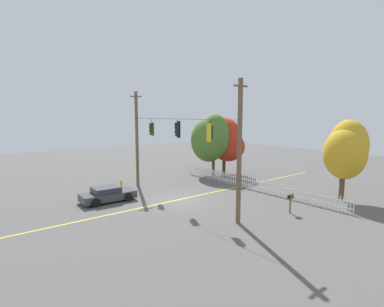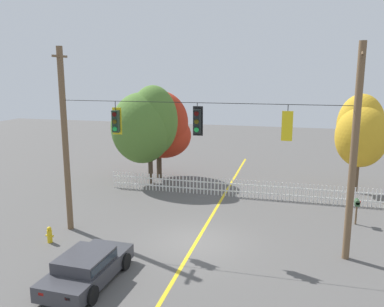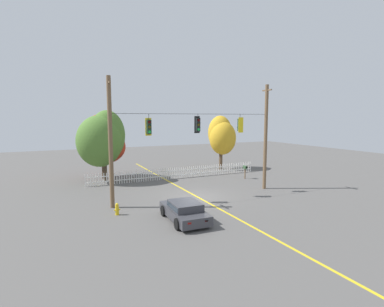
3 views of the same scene
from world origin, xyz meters
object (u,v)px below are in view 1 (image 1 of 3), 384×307
Objects in this scene: traffic_signal_eastbound_side at (210,132)px; traffic_signal_westbound_side at (152,129)px; parked_car at (107,194)px; roadside_mailbox at (291,198)px; fire_hydrant at (121,184)px; autumn_maple_near_fence at (211,139)px; autumn_maple_mid at (224,140)px; traffic_signal_southbound_primary at (177,129)px; autumn_oak_far_east at (346,150)px.

traffic_signal_westbound_side is at bearing 179.85° from traffic_signal_eastbound_side.
traffic_signal_westbound_side reaches higher than parked_car.
parked_car is at bearing -80.69° from traffic_signal_westbound_side.
fire_hydrant is at bearing -156.99° from roadside_mailbox.
roadside_mailbox is (13.55, 5.76, 0.69)m from fire_hydrant.
fire_hydrant is (-10.06, -1.67, -5.03)m from traffic_signal_eastbound_side.
parked_car is (2.57, -12.86, -3.40)m from autumn_maple_near_fence.
fire_hydrant is at bearing -147.40° from traffic_signal_westbound_side.
traffic_signal_westbound_side is at bearing -81.51° from autumn_maple_mid.
parked_car is at bearing -140.32° from roadside_mailbox.
traffic_signal_eastbound_side is 6.90m from roadside_mailbox.
autumn_maple_near_fence reaches higher than parked_car.
roadside_mailbox reaches higher than fire_hydrant.
autumn_maple_near_fence is (-1.85, 8.47, -1.34)m from traffic_signal_westbound_side.
traffic_signal_southbound_primary reaches higher than roadside_mailbox.
traffic_signal_southbound_primary is 1.08× the size of roadside_mailbox.
traffic_signal_eastbound_side is 13.62m from autumn_maple_mid.
autumn_maple_mid is at bearing 98.49° from traffic_signal_westbound_side.
fire_hydrant is (-2.64, -1.69, -4.97)m from traffic_signal_westbound_side.
traffic_signal_southbound_primary reaches higher than fire_hydrant.
fire_hydrant is at bearing -165.16° from traffic_signal_southbound_primary.
traffic_signal_southbound_primary is 7.20m from parked_car.
traffic_signal_southbound_primary reaches higher than parked_car.
parked_car is 3.12× the size of roadside_mailbox.
traffic_signal_westbound_side reaches higher than roadside_mailbox.
roadside_mailbox is (-0.79, -5.89, -2.81)m from autumn_oak_far_east.
autumn_maple_mid reaches higher than parked_car.
autumn_maple_mid reaches higher than traffic_signal_southbound_primary.
autumn_maple_mid is at bearing 78.60° from autumn_maple_near_fence.
autumn_maple_near_fence is at bearing 101.29° from parked_car.
autumn_maple_mid is at bearing 179.26° from autumn_oak_far_east.
autumn_oak_far_east is 1.52× the size of parked_car.
traffic_signal_eastbound_side is (3.70, -0.02, -0.06)m from traffic_signal_southbound_primary.
autumn_maple_near_fence is 1.70m from autumn_maple_mid.
fire_hydrant is at bearing -94.44° from autumn_maple_near_fence.
autumn_oak_far_east reaches higher than fire_hydrant.
roadside_mailbox is at bearing 20.45° from traffic_signal_westbound_side.
traffic_signal_southbound_primary is 1.89× the size of fire_hydrant.
traffic_signal_eastbound_side is 11.37m from fire_hydrant.
traffic_signal_westbound_side is at bearing -77.69° from autumn_maple_near_fence.
autumn_maple_mid is at bearing 98.74° from parked_car.
traffic_signal_westbound_side is 7.43m from traffic_signal_eastbound_side.
fire_hydrant is at bearing -170.60° from traffic_signal_eastbound_side.
roadside_mailbox is at bearing -26.00° from autumn_maple_mid.
traffic_signal_southbound_primary is at bearing -150.48° from roadside_mailbox.
parked_car is at bearing -81.26° from autumn_maple_mid.
traffic_signal_westbound_side is 15.44m from autumn_oak_far_east.
autumn_maple_mid is 1.02× the size of autumn_oak_far_east.
traffic_signal_southbound_primary is at bearing 0.01° from traffic_signal_westbound_side.
autumn_oak_far_east is (13.55, 1.49, -0.13)m from autumn_maple_near_fence.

